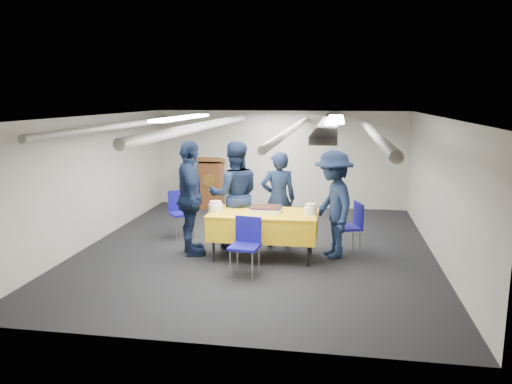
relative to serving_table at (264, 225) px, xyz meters
The scene contains 14 objects.
ground 0.75m from the serving_table, 111.14° to the left, with size 7.00×7.00×0.00m, color black.
room_shell 1.53m from the serving_table, 95.76° to the left, with size 6.00×7.00×2.30m.
serving_table is the anchor object (origin of this frame).
sheet_cake 0.26m from the serving_table, 67.05° to the left, with size 0.52×0.41×0.09m.
plate_stack_left 0.84m from the serving_table, behind, with size 0.24×0.24×0.17m.
plate_stack_right 0.82m from the serving_table, ahead, with size 0.21×0.21×0.18m.
podium 3.94m from the serving_table, 116.88° to the left, with size 0.62×0.53×1.25m.
chair_near 0.83m from the serving_table, 99.50° to the right, with size 0.47×0.47×0.87m.
chair_right 1.53m from the serving_table, 18.90° to the left, with size 0.53×0.53×0.87m.
chair_left 2.05m from the serving_table, 149.17° to the left, with size 0.59×0.59×0.87m.
sailor_a 0.77m from the serving_table, 77.05° to the left, with size 0.62×0.41×1.70m, color black.
sailor_b 0.87m from the serving_table, 139.06° to the left, with size 0.91×0.71×1.88m, color black.
sailor_c 1.30m from the serving_table, behind, with size 1.13×0.47×1.93m, color black.
sailor_d 1.19m from the serving_table, 12.26° to the left, with size 1.15×0.66×1.78m, color black.
Camera 1 is at (1.34, -8.32, 2.63)m, focal length 35.00 mm.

